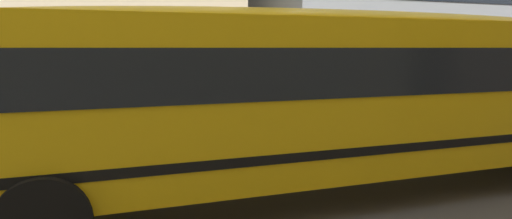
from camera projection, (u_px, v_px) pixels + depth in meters
name	position (u px, v px, depth m)	size (l,w,h in m)	color
ground_plane	(355.00, 160.00, 9.88)	(400.00, 400.00, 0.00)	#54514F
sidewalk_far	(245.00, 114.00, 16.56)	(120.00, 3.00, 0.01)	gray
lane_centreline	(355.00, 160.00, 9.88)	(110.00, 0.16, 0.01)	silver
school_bus	(350.00, 86.00, 7.60)	(13.58, 3.35, 3.03)	yellow
parked_car_white_by_lamppost	(476.00, 91.00, 16.76)	(3.92, 1.92, 1.64)	silver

